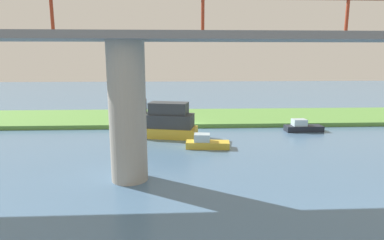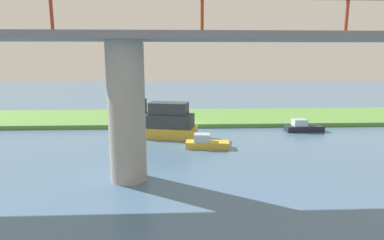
{
  "view_description": "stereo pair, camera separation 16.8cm",
  "coord_description": "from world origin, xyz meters",
  "px_view_note": "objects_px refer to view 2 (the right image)",
  "views": [
    {
      "loc": [
        0.98,
        38.05,
        8.39
      ],
      "look_at": [
        -0.65,
        5.0,
        2.0
      ],
      "focal_mm": 30.01,
      "sensor_mm": 36.0,
      "label": 1
    },
    {
      "loc": [
        0.82,
        38.06,
        8.39
      ],
      "look_at": [
        -0.65,
        5.0,
        2.0
      ],
      "focal_mm": 30.01,
      "sensor_mm": 36.0,
      "label": 2
    }
  ],
  "objects_px": {
    "bridge_pylon": "(127,113)",
    "houseboat_blue": "(162,123)",
    "mooring_post": "(135,119)",
    "person_on_bank": "(152,116)",
    "riverboat_paddlewheel": "(206,143)",
    "motorboat_red": "(303,127)"
  },
  "relations": [
    {
      "from": "bridge_pylon",
      "to": "houseboat_blue",
      "type": "bearing_deg",
      "value": -97.78
    },
    {
      "from": "bridge_pylon",
      "to": "houseboat_blue",
      "type": "xyz_separation_m",
      "value": [
        -1.71,
        -12.52,
        -3.24
      ]
    },
    {
      "from": "bridge_pylon",
      "to": "mooring_post",
      "type": "relative_size",
      "value": 10.48
    },
    {
      "from": "mooring_post",
      "to": "houseboat_blue",
      "type": "distance_m",
      "value": 6.26
    },
    {
      "from": "person_on_bank",
      "to": "mooring_post",
      "type": "distance_m",
      "value": 2.27
    },
    {
      "from": "mooring_post",
      "to": "houseboat_blue",
      "type": "relative_size",
      "value": 0.11
    },
    {
      "from": "bridge_pylon",
      "to": "houseboat_blue",
      "type": "distance_m",
      "value": 13.05
    },
    {
      "from": "bridge_pylon",
      "to": "riverboat_paddlewheel",
      "type": "distance_m",
      "value": 10.78
    },
    {
      "from": "mooring_post",
      "to": "motorboat_red",
      "type": "xyz_separation_m",
      "value": [
        -19.83,
        3.34,
        -0.44
      ]
    },
    {
      "from": "person_on_bank",
      "to": "riverboat_paddlewheel",
      "type": "distance_m",
      "value": 12.44
    },
    {
      "from": "houseboat_blue",
      "to": "riverboat_paddlewheel",
      "type": "xyz_separation_m",
      "value": [
        -4.4,
        4.73,
        -1.04
      ]
    },
    {
      "from": "motorboat_red",
      "to": "bridge_pylon",
      "type": "bearing_deg",
      "value": 38.5
    },
    {
      "from": "mooring_post",
      "to": "motorboat_red",
      "type": "distance_m",
      "value": 20.12
    },
    {
      "from": "riverboat_paddlewheel",
      "to": "houseboat_blue",
      "type": "bearing_deg",
      "value": -47.11
    },
    {
      "from": "houseboat_blue",
      "to": "riverboat_paddlewheel",
      "type": "distance_m",
      "value": 6.54
    },
    {
      "from": "person_on_bank",
      "to": "riverboat_paddlewheel",
      "type": "height_order",
      "value": "person_on_bank"
    },
    {
      "from": "mooring_post",
      "to": "riverboat_paddlewheel",
      "type": "relative_size",
      "value": 0.22
    },
    {
      "from": "bridge_pylon",
      "to": "mooring_post",
      "type": "distance_m",
      "value": 18.15
    },
    {
      "from": "person_on_bank",
      "to": "mooring_post",
      "type": "xyz_separation_m",
      "value": [
        1.99,
        1.05,
        -0.25
      ]
    },
    {
      "from": "person_on_bank",
      "to": "houseboat_blue",
      "type": "relative_size",
      "value": 0.16
    },
    {
      "from": "person_on_bank",
      "to": "mooring_post",
      "type": "relative_size",
      "value": 1.53
    },
    {
      "from": "person_on_bank",
      "to": "riverboat_paddlewheel",
      "type": "xyz_separation_m",
      "value": [
        -5.96,
        10.9,
        -0.72
      ]
    }
  ]
}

